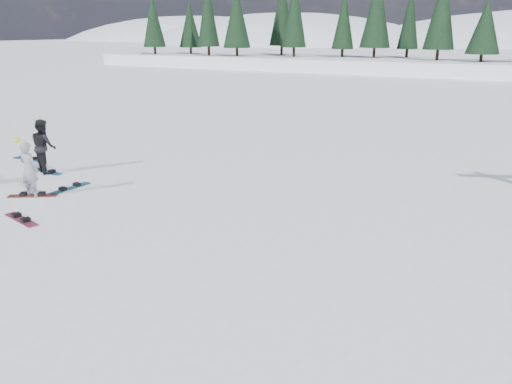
# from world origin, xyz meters

# --- Properties ---
(ground) EXTENTS (420.00, 420.00, 0.00)m
(ground) POSITION_xyz_m (0.00, 0.00, 0.00)
(ground) COLOR white
(ground) RESTS_ON ground
(alpine_backdrop) EXTENTS (412.50, 227.00, 53.20)m
(alpine_backdrop) POSITION_xyz_m (-11.72, 189.18, -13.98)
(alpine_backdrop) COLOR white
(alpine_backdrop) RESTS_ON ground
(snowboarder_woman) EXTENTS (0.67, 0.47, 1.89)m
(snowboarder_woman) POSITION_xyz_m (-1.80, -0.21, 0.88)
(snowboarder_woman) COLOR #95959A
(snowboarder_woman) RESTS_ON ground
(snowboarder_man) EXTENTS (1.16, 1.05, 1.95)m
(snowboarder_man) POSITION_xyz_m (-3.67, 1.96, 0.97)
(snowboarder_man) COLOR black
(snowboarder_man) RESTS_ON ground
(snowboard_woman) EXTENTS (1.43, 1.02, 0.03)m
(snowboard_woman) POSITION_xyz_m (-1.80, -0.21, 0.01)
(snowboard_woman) COLOR maroon
(snowboard_woman) RESTS_ON ground
(snowboard_man) EXTENTS (1.52, 0.44, 0.03)m
(snowboard_man) POSITION_xyz_m (-3.67, 1.96, 0.01)
(snowboard_man) COLOR #1B6E94
(snowboard_man) RESTS_ON ground
(snowboard_loose_c) EXTENTS (1.51, 0.34, 0.03)m
(snowboard_loose_c) POSITION_xyz_m (-5.86, 2.92, 0.01)
(snowboard_loose_c) COLOR #1A448F
(snowboard_loose_c) RESTS_ON ground
(snowboard_loose_b) EXTENTS (1.52, 0.64, 0.03)m
(snowboard_loose_b) POSITION_xyz_m (-0.34, -1.78, 0.01)
(snowboard_loose_b) COLOR #982144
(snowboard_loose_b) RESTS_ON ground
(snowboard_loose_a) EXTENTS (0.37, 1.51, 0.03)m
(snowboard_loose_a) POSITION_xyz_m (-1.37, 0.89, 0.01)
(snowboard_loose_a) COLOR #186687
(snowboard_loose_a) RESTS_ON ground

